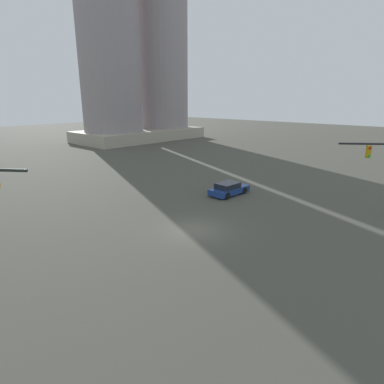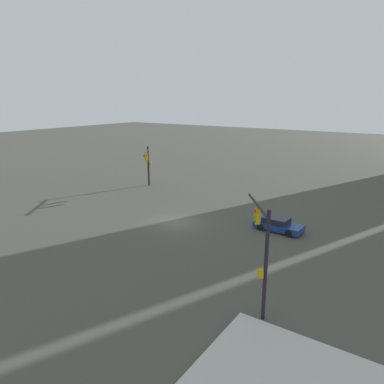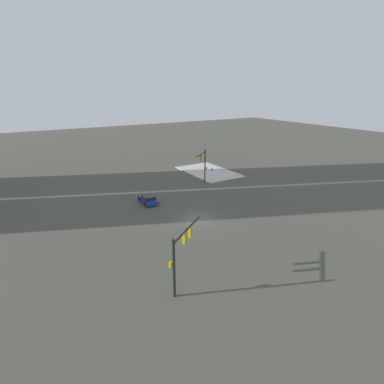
{
  "view_description": "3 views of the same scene",
  "coord_description": "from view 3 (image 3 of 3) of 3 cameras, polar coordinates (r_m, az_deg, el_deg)",
  "views": [
    {
      "loc": [
        -15.75,
        -14.3,
        8.98
      ],
      "look_at": [
        -0.26,
        -0.12,
        2.89
      ],
      "focal_mm": 30.19,
      "sensor_mm": 36.0,
      "label": 1
    },
    {
      "loc": [
        18.85,
        -25.02,
        11.4
      ],
      "look_at": [
        -0.13,
        2.95,
        2.31
      ],
      "focal_mm": 32.51,
      "sensor_mm": 36.0,
      "label": 2
    },
    {
      "loc": [
        -29.59,
        18.7,
        16.15
      ],
      "look_at": [
        0.36,
        0.76,
        3.8
      ],
      "focal_mm": 27.23,
      "sensor_mm": 36.0,
      "label": 3
    }
  ],
  "objects": [
    {
      "name": "traffic_signal_near_corner",
      "position": [
        51.56,
        2.25,
        5.81
      ],
      "size": [
        2.88,
        3.99,
        6.14
      ],
      "rotation": [
        0.0,
        0.0,
        2.22
      ],
      "color": "black",
      "rests_on": "ground"
    },
    {
      "name": "sedan_car_approaching",
      "position": [
        44.2,
        -8.59,
        -1.37
      ],
      "size": [
        4.32,
        2.11,
        1.21
      ],
      "rotation": [
        0.0,
        0.0,
        -0.05
      ],
      "color": "navy",
      "rests_on": "ground"
    },
    {
      "name": "sidewalk_corner",
      "position": [
        60.31,
        3.25,
        4.0
      ],
      "size": [
        13.4,
        8.41,
        0.15
      ],
      "primitive_type": "cube",
      "color": "#B7B3AA",
      "rests_on": "ground"
    },
    {
      "name": "traffic_signal_opposite_side",
      "position": [
        24.52,
        -2.23,
        -11.18
      ],
      "size": [
        3.42,
        4.78,
        5.3
      ],
      "rotation": [
        0.0,
        0.0,
        -0.94
      ],
      "color": "black",
      "rests_on": "ground"
    },
    {
      "name": "fire_hydrant_on_curb",
      "position": [
        60.46,
        3.93,
        4.43
      ],
      "size": [
        0.33,
        0.22,
        0.71
      ],
      "color": "red",
      "rests_on": "sidewalk_corner"
    },
    {
      "name": "ground_plane",
      "position": [
        38.55,
        1.25,
        -5.28
      ],
      "size": [
        213.32,
        213.32,
        0.0
      ],
      "primitive_type": "plane",
      "color": "#46463C"
    }
  ]
}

